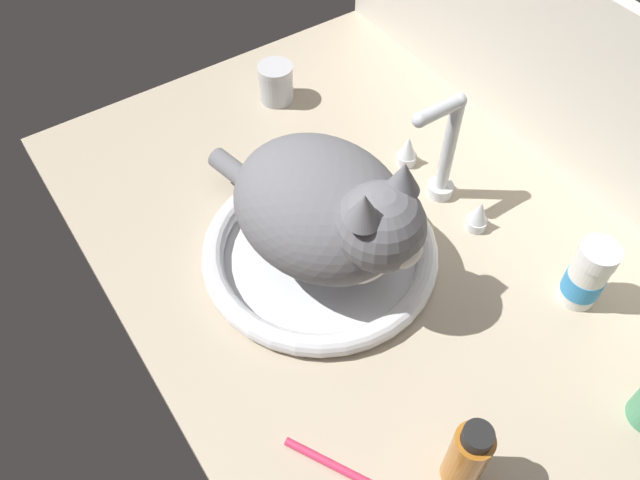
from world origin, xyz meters
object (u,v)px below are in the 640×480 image
Objects in this scene: cat at (330,212)px; toothbrush at (355,476)px; metal_jar at (276,83)px; sink_basin at (320,251)px; pill_bottle at (587,276)px; amber_bottle at (468,456)px; faucet at (443,160)px.

toothbrush is at bearing -28.99° from cat.
cat is 5.57× the size of metal_jar.
metal_jar is at bearing 159.76° from cat.
metal_jar is (-33.64, 13.45, 2.04)cm from sink_basin.
amber_bottle is at bearing -72.80° from pill_bottle.
toothbrush is at bearing -52.01° from faucet.
faucet reaches higher than pill_bottle.
metal_jar is 0.64× the size of pill_bottle.
pill_bottle is at bearing 11.28° from metal_jar.
toothbrush is (2.88, -39.27, -4.32)cm from pill_bottle.
sink_basin is 3.14× the size of pill_bottle.
cat is 31.79cm from toothbrush.
pill_bottle is (25.09, 25.16, 3.55)cm from sink_basin.
pill_bottle is (58.72, 11.71, 1.51)cm from metal_jar.
cat is at bearing 172.12° from amber_bottle.
faucet is at bearing 90.00° from sink_basin.
amber_bottle reaches higher than sink_basin.
sink_basin is 31.33cm from toothbrush.
faucet is at bearing 142.92° from amber_bottle.
faucet is 34.87cm from metal_jar.
toothbrush is (26.12, -14.48, -10.88)cm from cat.
metal_jar reaches higher than toothbrush.
metal_jar is 67.54cm from toothbrush.
amber_bottle reaches higher than toothbrush.
faucet is 21.79cm from cat.
faucet reaches higher than metal_jar.
pill_bottle reaches higher than sink_basin.
cat is at bearing -85.07° from faucet.
sink_basin is at bearing -168.63° from cat.
cat is at bearing 151.01° from toothbrush.
amber_bottle is at bearing -7.88° from cat.
amber_bottle is at bearing -37.08° from faucet.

